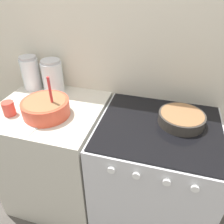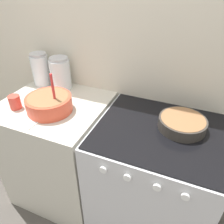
# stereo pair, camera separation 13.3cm
# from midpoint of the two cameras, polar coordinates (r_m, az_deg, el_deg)

# --- Properties ---
(wall_back) EXTENTS (4.52, 0.05, 2.40)m
(wall_back) POSITION_cam_midpoint_polar(r_m,az_deg,el_deg) (1.55, -2.26, 15.27)
(wall_back) COLOR beige
(wall_back) RESTS_ON ground_plane
(countertop_cabinet) EXTENTS (0.71, 0.65, 0.90)m
(countertop_cabinet) POSITION_cam_midpoint_polar(r_m,az_deg,el_deg) (1.82, -16.22, -11.02)
(countertop_cabinet) COLOR beige
(countertop_cabinet) RESTS_ON ground_plane
(stove) EXTENTS (0.75, 0.67, 0.90)m
(stove) POSITION_cam_midpoint_polar(r_m,az_deg,el_deg) (1.63, 8.05, -16.44)
(stove) COLOR silver
(stove) RESTS_ON ground_plane
(mixing_bowl) EXTENTS (0.29, 0.29, 0.27)m
(mixing_bowl) POSITION_cam_midpoint_polar(r_m,az_deg,el_deg) (1.44, -19.47, 1.18)
(mixing_bowl) COLOR #D84C33
(mixing_bowl) RESTS_ON countertop_cabinet
(baking_pan) EXTENTS (0.27, 0.27, 0.07)m
(baking_pan) POSITION_cam_midpoint_polar(r_m,az_deg,el_deg) (1.34, 15.02, -1.66)
(baking_pan) COLOR #38332D
(baking_pan) RESTS_ON stove
(storage_jar_left) EXTENTS (0.14, 0.14, 0.25)m
(storage_jar_left) POSITION_cam_midpoint_polar(r_m,az_deg,el_deg) (1.80, -22.39, 8.90)
(storage_jar_left) COLOR silver
(storage_jar_left) RESTS_ON countertop_cabinet
(storage_jar_middle) EXTENTS (0.15, 0.15, 0.24)m
(storage_jar_middle) POSITION_cam_midpoint_polar(r_m,az_deg,el_deg) (1.70, -17.37, 8.39)
(storage_jar_middle) COLOR silver
(storage_jar_middle) RESTS_ON countertop_cabinet
(tin_can) EXTENTS (0.08, 0.08, 0.09)m
(tin_can) POSITION_cam_midpoint_polar(r_m,az_deg,el_deg) (1.54, -27.65, 0.73)
(tin_can) COLOR #CC3F33
(tin_can) RESTS_ON countertop_cabinet
(recipe_page) EXTENTS (0.20, 0.30, 0.01)m
(recipe_page) POSITION_cam_midpoint_polar(r_m,az_deg,el_deg) (1.46, -22.52, -1.77)
(recipe_page) COLOR white
(recipe_page) RESTS_ON countertop_cabinet
(measuring_spoon) EXTENTS (0.12, 0.04, 0.04)m
(measuring_spoon) POSITION_cam_midpoint_polar(r_m,az_deg,el_deg) (1.38, -21.22, -3.05)
(measuring_spoon) COLOR white
(measuring_spoon) RESTS_ON countertop_cabinet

